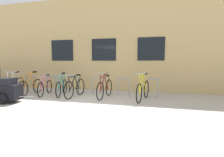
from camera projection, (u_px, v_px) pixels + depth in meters
ground_plane at (78, 105)px, 6.12m from camera, size 42.00×42.00×0.00m
storefront_building at (118, 49)px, 12.27m from camera, size 28.00×6.88×4.88m
bike_rack at (86, 84)px, 8.02m from camera, size 6.54×0.05×0.81m
bicycle_pink at (45, 87)px, 7.88m from camera, size 0.55×1.65×0.97m
bicycle_white at (14, 85)px, 8.23m from camera, size 0.51×1.68×1.10m
bicycle_orange at (31, 86)px, 8.01m from camera, size 0.44×1.69×1.08m
bicycle_black at (75, 88)px, 7.46m from camera, size 0.44×1.74×0.99m
bicycle_yellow at (143, 90)px, 6.84m from camera, size 0.51×1.81×1.11m
bicycle_teal at (62, 87)px, 7.75m from camera, size 0.55×1.65×1.03m
bicycle_maroon at (105, 88)px, 7.28m from camera, size 0.44×1.77×1.09m
bike_trailer at (7, 90)px, 6.41m from camera, size 1.48×0.78×0.93m
backpack at (0, 87)px, 8.96m from camera, size 0.32×0.26×0.44m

